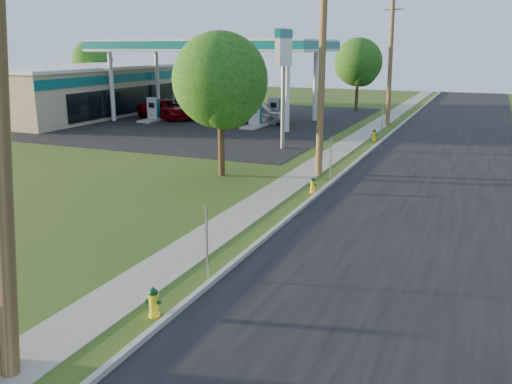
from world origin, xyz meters
TOP-DOWN VIEW (x-y plane):
  - ground_plane at (0.00, 0.00)m, footprint 140.00×140.00m
  - road at (4.50, 10.00)m, footprint 8.00×120.00m
  - curb at (0.50, 10.00)m, footprint 0.15×120.00m
  - sidewalk at (-1.25, 10.00)m, footprint 1.50×120.00m
  - forecourt at (-16.00, 32.00)m, footprint 26.00×28.00m
  - utility_pole_mid at (-0.60, 17.00)m, footprint 1.40×0.32m
  - utility_pole_far at (-0.60, 35.00)m, footprint 1.40×0.32m
  - sign_post_near at (0.25, 4.20)m, footprint 0.05×0.04m
  - sign_post_mid at (0.25, 16.00)m, footprint 0.05×0.04m
  - sign_post_far at (0.25, 28.20)m, footprint 0.05×0.04m
  - gas_canopy at (-14.00, 32.00)m, footprint 18.18×9.18m
  - fuel_pump_nw at (-18.50, 30.00)m, footprint 1.20×3.20m
  - fuel_pump_ne at (-9.50, 30.00)m, footprint 1.20×3.20m
  - fuel_pump_sw at (-18.50, 34.00)m, footprint 1.20×3.20m
  - fuel_pump_se at (-9.50, 34.00)m, footprint 1.20×3.20m
  - convenience_store at (-26.98, 32.00)m, footprint 10.40×22.40m
  - price_pylon at (-4.50, 22.50)m, footprint 0.34×2.04m
  - tree_verge at (-4.63, 14.84)m, footprint 4.35×4.35m
  - tree_lot at (-4.87, 43.47)m, footprint 4.42×4.42m
  - tree_back at (-33.77, 41.51)m, footprint 4.36×4.36m
  - hydrant_near at (0.10, 1.94)m, footprint 0.37×0.33m
  - hydrant_mid at (0.16, 13.59)m, footprint 0.35×0.31m
  - hydrant_far at (-0.03, 27.31)m, footprint 0.40×0.36m
  - car_red at (-18.12, 31.60)m, footprint 6.53×4.70m
  - car_silver at (-10.09, 32.37)m, footprint 4.79×2.06m

SIDE VIEW (x-z plane):
  - ground_plane at x=0.00m, z-range 0.00..0.00m
  - road at x=4.50m, z-range 0.00..0.02m
  - forecourt at x=-16.00m, z-range 0.00..0.02m
  - sidewalk at x=-1.25m, z-range 0.00..0.03m
  - curb at x=0.50m, z-range 0.00..0.15m
  - hydrant_mid at x=0.16m, z-range -0.01..0.66m
  - hydrant_near at x=0.10m, z-range -0.01..0.71m
  - hydrant_far at x=-0.03m, z-range -0.01..0.78m
  - fuel_pump_nw at x=-18.50m, z-range -0.23..1.67m
  - fuel_pump_ne at x=-9.50m, z-range -0.23..1.67m
  - fuel_pump_sw at x=-18.50m, z-range -0.23..1.67m
  - fuel_pump_se at x=-9.50m, z-range -0.23..1.67m
  - car_silver at x=-10.09m, z-range 0.00..1.61m
  - car_red at x=-18.12m, z-range 0.00..1.65m
  - sign_post_near at x=0.25m, z-range 0.00..2.00m
  - sign_post_mid at x=0.25m, z-range 0.00..2.00m
  - sign_post_far at x=0.25m, z-range 0.00..2.00m
  - convenience_store at x=-26.98m, z-range 0.01..4.25m
  - tree_verge at x=-4.63m, z-range 0.95..7.54m
  - tree_back at x=-33.77m, z-range 0.95..7.56m
  - tree_lot at x=-4.87m, z-range 0.96..7.66m
  - utility_pole_far at x=-0.60m, z-range 0.05..9.56m
  - utility_pole_mid at x=-0.60m, z-range 0.05..9.85m
  - price_pylon at x=-4.50m, z-range 2.01..8.86m
  - gas_canopy at x=-14.00m, z-range 2.70..9.10m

